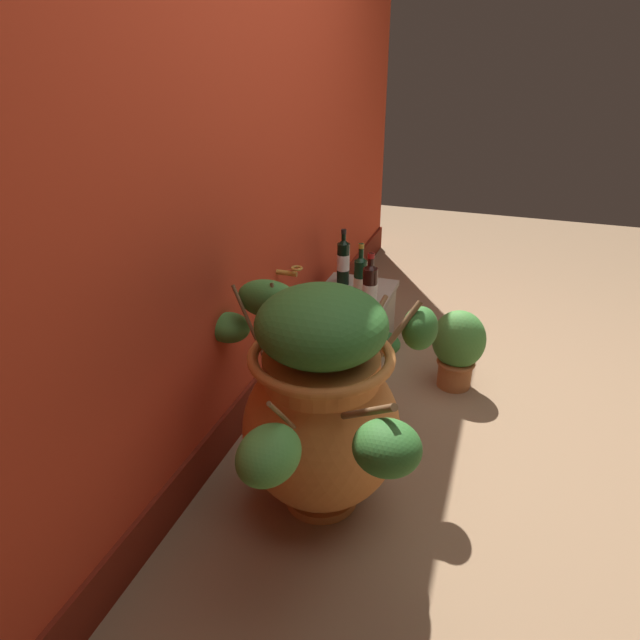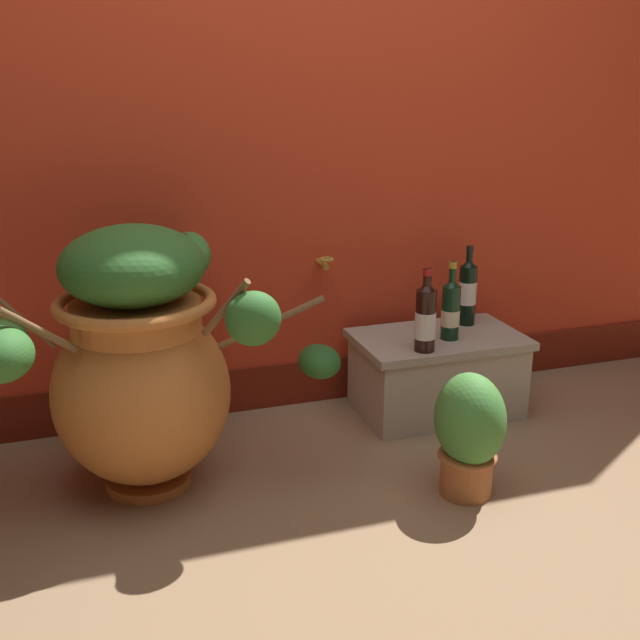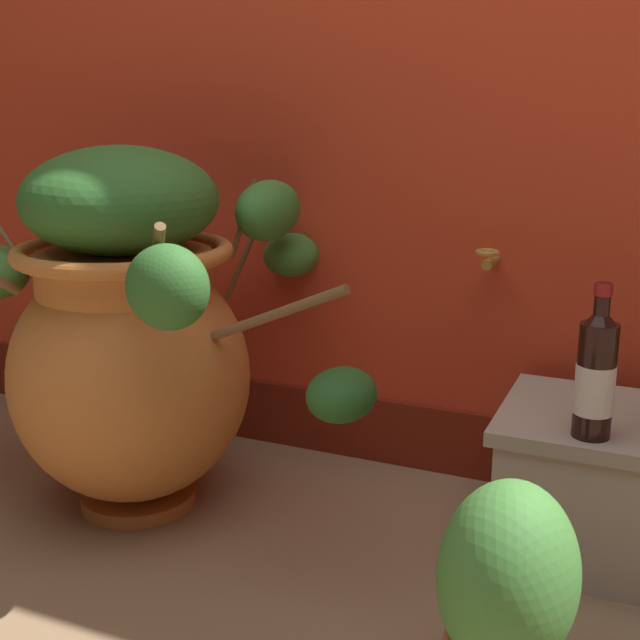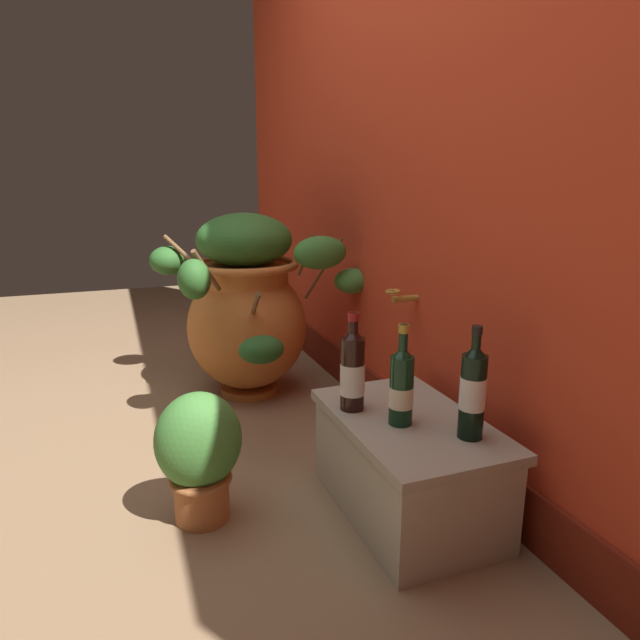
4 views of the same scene
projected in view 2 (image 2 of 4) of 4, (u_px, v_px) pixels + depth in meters
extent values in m
plane|color=#896B4C|center=(414.00, 558.00, 2.16)|extent=(7.00, 7.00, 0.00)
cube|color=red|center=(287.00, 62.00, 2.84)|extent=(4.40, 0.20, 2.60)
cube|color=maroon|center=(298.00, 382.00, 3.12)|extent=(4.40, 0.02, 0.18)
cylinder|color=#B28433|center=(322.00, 264.00, 2.95)|extent=(0.02, 0.10, 0.02)
torus|color=#B28433|center=(327.00, 259.00, 2.90)|extent=(0.06, 0.06, 0.01)
cylinder|color=#C17033|center=(149.00, 479.00, 2.53)|extent=(0.27, 0.27, 0.03)
ellipsoid|color=#C17033|center=(142.00, 392.00, 2.44)|extent=(0.55, 0.55, 0.58)
cylinder|color=#C17033|center=(136.00, 317.00, 2.36)|extent=(0.39, 0.39, 0.09)
torus|color=#C17033|center=(135.00, 302.00, 2.34)|extent=(0.49, 0.49, 0.04)
cylinder|color=brown|center=(22.00, 319.00, 2.26)|extent=(0.17, 0.02, 0.20)
cylinder|color=brown|center=(169.00, 276.00, 2.69)|extent=(0.08, 0.17, 0.29)
ellipsoid|color=#428438|center=(180.00, 281.00, 2.83)|extent=(0.14, 0.17, 0.11)
cylinder|color=brown|center=(266.00, 325.00, 2.44)|extent=(0.37, 0.08, 0.18)
ellipsoid|color=#235623|center=(319.00, 361.00, 2.51)|extent=(0.13, 0.17, 0.10)
cylinder|color=brown|center=(39.00, 331.00, 2.06)|extent=(0.20, 0.20, 0.21)
cylinder|color=brown|center=(182.00, 262.00, 2.59)|extent=(0.05, 0.07, 0.19)
ellipsoid|color=#387A33|center=(191.00, 254.00, 2.64)|extent=(0.13, 0.24, 0.14)
cylinder|color=brown|center=(226.00, 308.00, 2.22)|extent=(0.13, 0.13, 0.20)
ellipsoid|color=#2D6628|center=(253.00, 319.00, 2.19)|extent=(0.16, 0.13, 0.16)
ellipsoid|color=#2D6628|center=(132.00, 265.00, 2.31)|extent=(0.43, 0.43, 0.24)
cube|color=#B2A893|center=(437.00, 374.00, 3.03)|extent=(0.60, 0.37, 0.31)
cube|color=#A09785|center=(439.00, 339.00, 2.98)|extent=(0.63, 0.39, 0.03)
cylinder|color=black|center=(467.00, 295.00, 3.07)|extent=(0.07, 0.07, 0.23)
cone|color=black|center=(469.00, 263.00, 3.03)|extent=(0.07, 0.07, 0.04)
cylinder|color=black|center=(470.00, 256.00, 3.03)|extent=(0.02, 0.02, 0.08)
cylinder|color=black|center=(470.00, 249.00, 3.02)|extent=(0.03, 0.03, 0.02)
cylinder|color=silver|center=(467.00, 293.00, 3.07)|extent=(0.07, 0.07, 0.09)
cylinder|color=black|center=(450.00, 313.00, 2.91)|extent=(0.07, 0.07, 0.20)
cone|color=black|center=(452.00, 283.00, 2.88)|extent=(0.07, 0.07, 0.04)
cylinder|color=black|center=(453.00, 274.00, 2.87)|extent=(0.03, 0.03, 0.09)
cylinder|color=#B7932D|center=(453.00, 265.00, 2.86)|extent=(0.03, 0.03, 0.02)
cylinder|color=beige|center=(450.00, 318.00, 2.92)|extent=(0.07, 0.07, 0.06)
cylinder|color=black|center=(425.00, 321.00, 2.79)|extent=(0.07, 0.07, 0.23)
cone|color=black|center=(427.00, 287.00, 2.75)|extent=(0.07, 0.07, 0.04)
cylinder|color=black|center=(427.00, 279.00, 2.74)|extent=(0.03, 0.03, 0.08)
cylinder|color=maroon|center=(428.00, 272.00, 2.73)|extent=(0.03, 0.03, 0.02)
cylinder|color=silver|center=(425.00, 325.00, 2.79)|extent=(0.07, 0.07, 0.10)
cylinder|color=#B26638|center=(466.00, 473.00, 2.46)|extent=(0.16, 0.16, 0.14)
torus|color=#A45D33|center=(467.00, 456.00, 2.44)|extent=(0.19, 0.19, 0.02)
ellipsoid|color=#428438|center=(470.00, 419.00, 2.40)|extent=(0.21, 0.25, 0.29)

